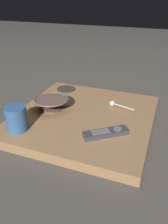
{
  "coord_description": "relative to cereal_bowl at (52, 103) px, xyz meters",
  "views": [
    {
      "loc": [
        0.83,
        0.32,
        0.53
      ],
      "look_at": [
        0.02,
        0.01,
        0.06
      ],
      "focal_mm": 36.27,
      "sensor_mm": 36.0,
      "label": 1
    }
  ],
  "objects": [
    {
      "name": "ground_plane",
      "position": [
        -0.01,
        0.15,
        -0.07
      ],
      "size": [
        6.0,
        6.0,
        0.0
      ],
      "primitive_type": "plane",
      "color": "#47423D"
    },
    {
      "name": "table",
      "position": [
        -0.01,
        0.15,
        -0.05
      ],
      "size": [
        0.62,
        0.59,
        0.04
      ],
      "color": "#936D47",
      "rests_on": "ground"
    },
    {
      "name": "cereal_bowl",
      "position": [
        0.0,
        0.0,
        0.0
      ],
      "size": [
        0.16,
        0.16,
        0.06
      ],
      "color": "brown",
      "rests_on": "table"
    },
    {
      "name": "coffee_mug",
      "position": [
        0.2,
        -0.05,
        0.02
      ],
      "size": [
        0.08,
        0.08,
        0.1
      ],
      "color": "#33598C",
      "rests_on": "table"
    },
    {
      "name": "teaspoon",
      "position": [
        -0.14,
        0.26,
        -0.02
      ],
      "size": [
        0.05,
        0.13,
        0.03
      ],
      "color": "silver",
      "rests_on": "table"
    },
    {
      "name": "tv_remote_near",
      "position": [
        0.11,
        0.29,
        -0.02
      ],
      "size": [
        0.14,
        0.17,
        0.02
      ],
      "color": "#38383D",
      "rests_on": "table"
    },
    {
      "name": "drink_coaster",
      "position": [
        -0.24,
        -0.04,
        -0.03
      ],
      "size": [
        0.1,
        0.1,
        0.01
      ],
      "color": "#332D28",
      "rests_on": "table"
    }
  ]
}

